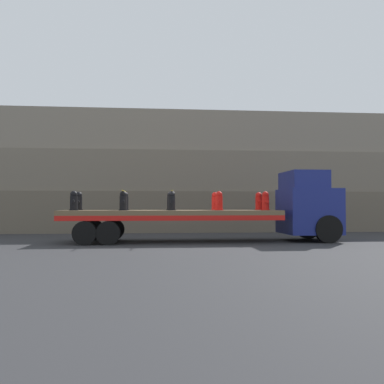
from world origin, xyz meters
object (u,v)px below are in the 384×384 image
object	(u,v)px
fire_hydrant_black_far_2	(170,201)
fire_hydrant_black_near_2	(172,201)
fire_hydrant_red_near_4	(265,201)
flatbed_trailer	(159,216)
fire_hydrant_red_far_4	(259,201)
fire_hydrant_red_near_3	(219,201)
truck_cab	(310,206)
fire_hydrant_black_far_1	(125,201)
fire_hydrant_black_far_0	(79,201)
fire_hydrant_black_near_0	(74,201)
fire_hydrant_red_far_3	(215,201)
fire_hydrant_black_near_1	(123,201)

from	to	relation	value
fire_hydrant_black_far_2	fire_hydrant_black_near_2	bearing A→B (deg)	-90.00
fire_hydrant_black_far_2	fire_hydrant_red_near_4	distance (m)	4.07
flatbed_trailer	fire_hydrant_red_near_4	xyz separation A→B (m)	(4.42, -0.57, 0.62)
fire_hydrant_red_far_4	fire_hydrant_red_near_3	bearing A→B (deg)	-149.85
truck_cab	fire_hydrant_black_near_2	xyz separation A→B (m)	(-6.02, -0.57, 0.19)
fire_hydrant_black_far_1	fire_hydrant_black_near_2	bearing A→B (deg)	-30.15
flatbed_trailer	fire_hydrant_red_far_4	world-z (taller)	fire_hydrant_red_far_4
fire_hydrant_red_far_4	truck_cab	bearing A→B (deg)	-15.03
fire_hydrant_black_far_0	fire_hydrant_red_far_4	xyz separation A→B (m)	(7.81, 0.00, 0.00)
fire_hydrant_black_near_0	flatbed_trailer	bearing A→B (deg)	9.49
fire_hydrant_red_near_3	fire_hydrant_red_far_4	xyz separation A→B (m)	(1.95, 1.13, 0.00)
fire_hydrant_red_far_3	fire_hydrant_black_near_2	bearing A→B (deg)	-149.85
fire_hydrant_black_near_1	fire_hydrant_black_far_2	world-z (taller)	same
fire_hydrant_black_near_1	fire_hydrant_red_near_4	distance (m)	5.86
fire_hydrant_black_far_1	fire_hydrant_black_far_0	bearing A→B (deg)	180.00
flatbed_trailer	fire_hydrant_black_near_0	distance (m)	3.49
fire_hydrant_black_near_2	truck_cab	bearing A→B (deg)	5.38
fire_hydrant_black_near_1	fire_hydrant_black_far_2	xyz separation A→B (m)	(1.95, 1.13, 0.00)
truck_cab	fire_hydrant_black_far_1	bearing A→B (deg)	175.93
truck_cab	fire_hydrant_black_far_0	size ratio (longest dim) A/B	3.82
fire_hydrant_black_near_2	fire_hydrant_red_far_3	world-z (taller)	same
flatbed_trailer	fire_hydrant_black_near_0	xyz separation A→B (m)	(-3.39, -0.57, 0.62)
fire_hydrant_black_far_1	fire_hydrant_red_far_4	distance (m)	5.86
fire_hydrant_black_near_2	fire_hydrant_black_far_2	bearing A→B (deg)	90.00
fire_hydrant_red_near_4	truck_cab	bearing A→B (deg)	15.03
fire_hydrant_black_far_2	fire_hydrant_black_near_0	bearing A→B (deg)	-163.81
flatbed_trailer	fire_hydrant_red_near_4	size ratio (longest dim) A/B	11.51
fire_hydrant_black_far_1	fire_hydrant_black_near_2	distance (m)	2.26
fire_hydrant_black_near_1	fire_hydrant_red_near_3	size ratio (longest dim) A/B	1.00
fire_hydrant_black_near_1	flatbed_trailer	bearing A→B (deg)	21.50
fire_hydrant_black_far_0	truck_cab	bearing A→B (deg)	-3.27
truck_cab	flatbed_trailer	bearing A→B (deg)	180.00
fire_hydrant_black_far_1	fire_hydrant_red_near_4	bearing A→B (deg)	-10.96
fire_hydrant_black_far_2	flatbed_trailer	bearing A→B (deg)	-132.15
fire_hydrant_black_near_2	fire_hydrant_red_far_4	distance (m)	4.07
fire_hydrant_black_far_2	fire_hydrant_red_far_4	size ratio (longest dim) A/B	1.00
fire_hydrant_black_far_1	fire_hydrant_black_near_2	xyz separation A→B (m)	(1.95, -1.13, 0.00)
fire_hydrant_black_near_0	fire_hydrant_black_near_1	xyz separation A→B (m)	(1.95, 0.00, 0.00)
truck_cab	flatbed_trailer	world-z (taller)	truck_cab
fire_hydrant_black_far_0	fire_hydrant_black_near_2	distance (m)	4.07
fire_hydrant_black_far_0	fire_hydrant_red_far_3	world-z (taller)	same
flatbed_trailer	fire_hydrant_black_near_2	distance (m)	0.98
fire_hydrant_black_far_0	fire_hydrant_red_near_3	bearing A→B (deg)	-10.96
fire_hydrant_black_far_0	fire_hydrant_red_far_4	bearing A→B (deg)	0.00
fire_hydrant_red_far_4	flatbed_trailer	bearing A→B (deg)	-172.69
truck_cab	fire_hydrant_black_far_0	world-z (taller)	truck_cab
fire_hydrant_red_near_3	fire_hydrant_red_far_4	distance (m)	2.26
fire_hydrant_black_far_1	fire_hydrant_red_near_4	distance (m)	5.97
flatbed_trailer	fire_hydrant_black_far_0	size ratio (longest dim) A/B	11.51
fire_hydrant_black_near_0	fire_hydrant_black_near_2	size ratio (longest dim) A/B	1.00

